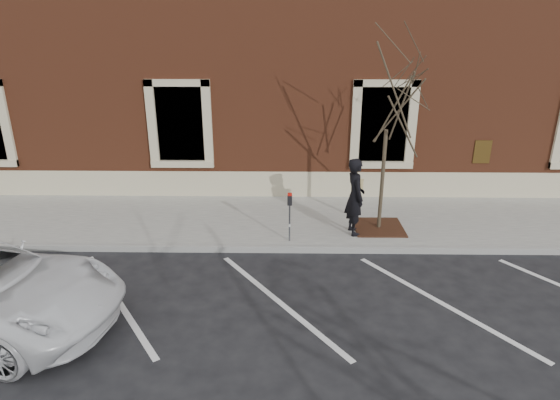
{
  "coord_description": "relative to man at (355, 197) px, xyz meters",
  "views": [
    {
      "loc": [
        0.16,
        -10.18,
        5.1
      ],
      "look_at": [
        0.0,
        0.6,
        1.1
      ],
      "focal_mm": 30.0,
      "sensor_mm": 36.0,
      "label": 1
    }
  ],
  "objects": [
    {
      "name": "ground",
      "position": [
        -1.87,
        -0.79,
        -1.13
      ],
      "size": [
        120.0,
        120.0,
        0.0
      ],
      "primitive_type": "plane",
      "color": "#28282B",
      "rests_on": "ground"
    },
    {
      "name": "sidewalk_near",
      "position": [
        -1.87,
        0.96,
        -1.06
      ],
      "size": [
        40.0,
        3.5,
        0.15
      ],
      "primitive_type": "cube",
      "color": "#B9B8AE",
      "rests_on": "ground"
    },
    {
      "name": "curb_near",
      "position": [
        -1.87,
        -0.84,
        -1.06
      ],
      "size": [
        40.0,
        0.12,
        0.15
      ],
      "primitive_type": "cube",
      "color": "#9E9E99",
      "rests_on": "ground"
    },
    {
      "name": "parking_stripes",
      "position": [
        -1.87,
        -2.99,
        -1.13
      ],
      "size": [
        28.0,
        4.4,
        0.01
      ],
      "primitive_type": null,
      "color": "silver",
      "rests_on": "ground"
    },
    {
      "name": "building_civic",
      "position": [
        -1.87,
        6.96,
        2.86
      ],
      "size": [
        40.0,
        8.62,
        8.0
      ],
      "color": "brown",
      "rests_on": "ground"
    },
    {
      "name": "man",
      "position": [
        0.0,
        0.0,
        0.0
      ],
      "size": [
        0.59,
        0.79,
        1.96
      ],
      "primitive_type": "imported",
      "rotation": [
        0.0,
        0.0,
        1.74
      ],
      "color": "black",
      "rests_on": "sidewalk_near"
    },
    {
      "name": "parking_meter",
      "position": [
        -1.63,
        -0.51,
        -0.12
      ],
      "size": [
        0.11,
        0.09,
        1.24
      ],
      "rotation": [
        0.0,
        0.0,
        -0.35
      ],
      "color": "#595B60",
      "rests_on": "sidewalk_near"
    },
    {
      "name": "tree_grate",
      "position": [
        0.71,
        0.32,
        -0.97
      ],
      "size": [
        1.26,
        1.26,
        0.03
      ],
      "primitive_type": "cube",
      "color": "#442316",
      "rests_on": "sidewalk_near"
    },
    {
      "name": "sapling",
      "position": [
        0.71,
        0.32,
        2.33
      ],
      "size": [
        2.84,
        2.84,
        4.74
      ],
      "color": "#4C3E2E",
      "rests_on": "sidewalk_near"
    }
  ]
}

